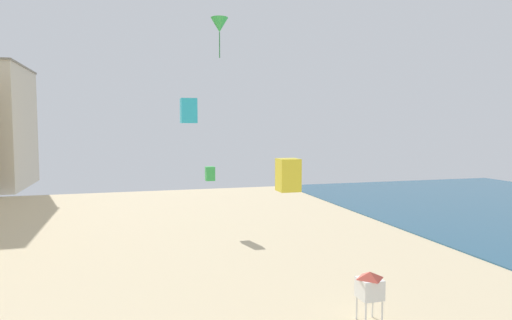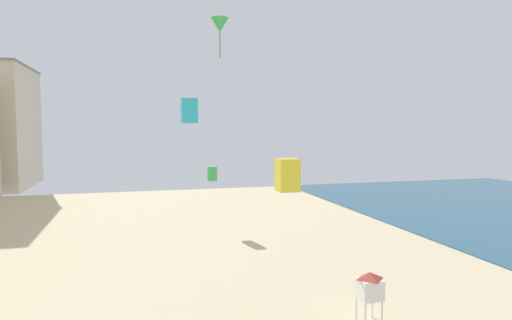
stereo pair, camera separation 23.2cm
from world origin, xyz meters
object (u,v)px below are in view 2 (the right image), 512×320
(kite_green_box, at_px, (212,174))
(lifeguard_stand, at_px, (369,286))
(kite_green_delta, at_px, (220,25))
(kite_yellow_box, at_px, (287,175))
(kite_cyan_box, at_px, (189,111))

(kite_green_box, bearing_deg, lifeguard_stand, -81.12)
(kite_green_delta, bearing_deg, kite_green_box, 82.05)
(kite_yellow_box, bearing_deg, lifeguard_stand, -1.60)
(lifeguard_stand, bearing_deg, kite_yellow_box, -167.65)
(kite_yellow_box, distance_m, kite_cyan_box, 8.64)
(kite_green_delta, height_order, kite_green_box, kite_green_delta)
(kite_yellow_box, xyz_separation_m, kite_green_box, (0.53, 23.85, -2.35))
(lifeguard_stand, xyz_separation_m, kite_yellow_box, (-4.27, 0.12, 5.63))
(kite_green_delta, distance_m, kite_green_box, 20.33)
(kite_green_delta, distance_m, kite_cyan_box, 5.28)
(lifeguard_stand, distance_m, kite_yellow_box, 7.07)
(lifeguard_stand, xyz_separation_m, kite_green_box, (-3.75, 23.96, 3.28))
(kite_green_box, bearing_deg, kite_cyan_box, -104.04)
(kite_yellow_box, relative_size, kite_green_box, 1.10)
(kite_green_delta, relative_size, kite_green_box, 1.68)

